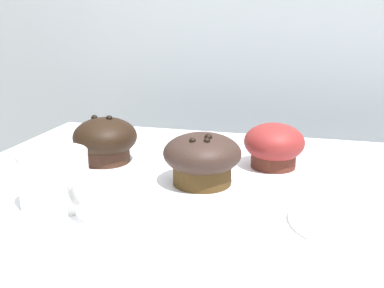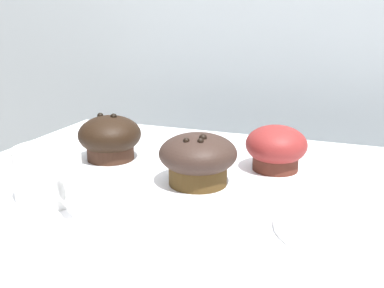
# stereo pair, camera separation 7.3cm
# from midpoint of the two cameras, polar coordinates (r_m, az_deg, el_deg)

# --- Properties ---
(wall_back) EXTENTS (3.20, 0.10, 1.80)m
(wall_back) POSITION_cam_midpoint_polar(r_m,az_deg,el_deg) (1.24, 10.37, 3.26)
(wall_back) COLOR #A8B2B7
(wall_back) RESTS_ON ground
(muffin_front_center) EXTENTS (0.12, 0.12, 0.08)m
(muffin_front_center) POSITION_cam_midpoint_polar(r_m,az_deg,el_deg) (0.68, -1.80, -1.82)
(muffin_front_center) COLOR #463115
(muffin_front_center) RESTS_ON display_counter
(muffin_back_left) EXTENTS (0.11, 0.11, 0.08)m
(muffin_back_left) POSITION_cam_midpoint_polar(r_m,az_deg,el_deg) (0.80, -13.56, 0.44)
(muffin_back_left) COLOR #382117
(muffin_back_left) RESTS_ON display_counter
(muffin_back_right) EXTENTS (0.10, 0.10, 0.08)m
(muffin_back_right) POSITION_cam_midpoint_polar(r_m,az_deg,el_deg) (0.76, 7.47, -0.22)
(muffin_back_right) COLOR #50241A
(muffin_back_right) RESTS_ON display_counter
(coffee_cup) EXTENTS (0.13, 0.10, 0.08)m
(coffee_cup) POSITION_cam_midpoint_polar(r_m,az_deg,el_deg) (0.64, -20.22, -4.15)
(coffee_cup) COLOR white
(coffee_cup) RESTS_ON display_counter
(serving_plate) EXTENTS (0.16, 0.16, 0.01)m
(serving_plate) POSITION_cam_midpoint_polar(r_m,az_deg,el_deg) (0.58, 16.50, -9.37)
(serving_plate) COLOR white
(serving_plate) RESTS_ON display_counter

